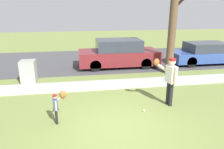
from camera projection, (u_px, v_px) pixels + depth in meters
name	position (u px, v px, depth m)	size (l,w,h in m)	color
ground_plane	(103.00, 86.00, 9.59)	(48.00, 48.00, 0.00)	olive
sidewalk_strip	(102.00, 85.00, 9.68)	(36.00, 1.20, 0.06)	#A3A39E
road_surface	(94.00, 60.00, 14.39)	(36.00, 6.80, 0.02)	#424244
person_adult	(170.00, 77.00, 7.43)	(0.77, 0.61, 1.75)	black
person_child	(58.00, 103.00, 6.38)	(0.43, 0.44, 0.99)	black
baseball	(144.00, 111.00, 7.22)	(0.07, 0.07, 0.07)	white
utility_cabinet	(29.00, 72.00, 9.90)	(0.67, 0.67, 1.08)	gray
street_tree_near	(174.00, 14.00, 10.53)	(1.85, 1.89, 5.89)	brown
parked_suv_maroon	(118.00, 54.00, 12.56)	(4.70, 1.90, 1.63)	maroon
parked_wagon_blue	(206.00, 53.00, 13.35)	(4.50, 1.80, 1.33)	#2D478C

